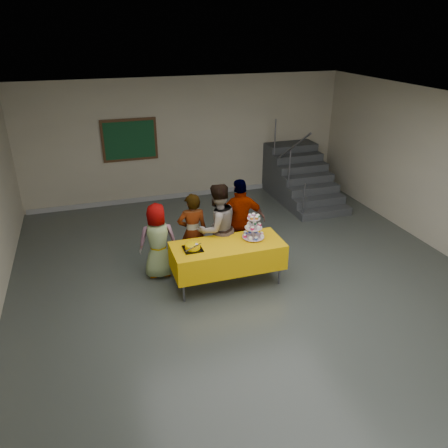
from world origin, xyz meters
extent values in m
plane|color=#4C514C|center=(0.00, 0.00, 0.00)|extent=(10.00, 10.00, 0.00)
cube|color=#B9AF95|center=(0.00, 5.00, 1.50)|extent=(8.00, 0.04, 3.00)
cube|color=silver|center=(0.00, 0.00, 3.00)|extent=(8.00, 10.00, 0.04)
cube|color=#999999|center=(0.00, 4.98, 0.06)|extent=(7.90, 0.03, 0.12)
cylinder|color=#595960|center=(-1.21, 0.40, 0.36)|extent=(0.04, 0.04, 0.73)
cylinder|color=#595960|center=(0.47, 0.40, 0.36)|extent=(0.04, 0.04, 0.73)
cylinder|color=#595960|center=(-1.21, 0.98, 0.36)|extent=(0.04, 0.04, 0.73)
cylinder|color=#595960|center=(0.47, 0.98, 0.36)|extent=(0.04, 0.04, 0.73)
cube|color=#595960|center=(-0.37, 0.69, 0.74)|extent=(1.80, 0.70, 0.02)
cube|color=#E6A604|center=(-0.37, 0.69, 0.55)|extent=(1.88, 0.78, 0.44)
cylinder|color=silver|center=(0.11, 0.77, 0.78)|extent=(0.18, 0.18, 0.01)
cylinder|color=silver|center=(0.11, 0.77, 0.98)|extent=(0.02, 0.02, 0.42)
cylinder|color=silver|center=(0.11, 0.77, 0.80)|extent=(0.38, 0.38, 0.01)
cylinder|color=silver|center=(0.11, 0.77, 0.97)|extent=(0.30, 0.30, 0.01)
cylinder|color=silver|center=(0.11, 0.77, 1.14)|extent=(0.22, 0.22, 0.01)
cube|color=black|center=(-0.97, 0.69, 0.78)|extent=(0.30, 0.30, 0.02)
cylinder|color=#FFC700|center=(-0.97, 0.69, 0.82)|extent=(0.25, 0.25, 0.07)
ellipsoid|color=#FFC700|center=(-0.97, 0.69, 0.86)|extent=(0.25, 0.25, 0.05)
ellipsoid|color=white|center=(-0.93, 0.66, 0.88)|extent=(0.08, 0.08, 0.02)
cube|color=silver|center=(-0.99, 0.56, 0.88)|extent=(0.30, 0.16, 0.04)
imported|color=slate|center=(-1.43, 1.34, 0.68)|extent=(0.70, 0.49, 1.36)
imported|color=slate|center=(-0.80, 1.37, 0.73)|extent=(0.56, 0.39, 1.47)
imported|color=slate|center=(-0.38, 1.23, 0.82)|extent=(0.94, 0.82, 1.64)
imported|color=slate|center=(0.11, 1.40, 0.81)|extent=(0.97, 0.45, 1.62)
cube|color=#424447|center=(2.70, 2.75, 0.09)|extent=(1.30, 0.30, 0.18)
cube|color=#424447|center=(2.70, 3.05, 0.18)|extent=(1.30, 0.30, 0.36)
cube|color=#424447|center=(2.70, 3.35, 0.27)|extent=(1.30, 0.30, 0.54)
cube|color=#424447|center=(2.70, 3.65, 0.36)|extent=(1.30, 0.30, 0.72)
cube|color=#424447|center=(2.70, 3.95, 0.45)|extent=(1.30, 0.30, 0.90)
cube|color=#424447|center=(2.70, 4.25, 0.54)|extent=(1.30, 0.30, 1.08)
cube|color=#424447|center=(2.70, 4.55, 0.63)|extent=(1.30, 0.30, 1.26)
cube|color=#424447|center=(2.70, 4.85, 0.63)|extent=(1.30, 0.30, 1.26)
cylinder|color=#595960|center=(2.10, 2.70, 0.45)|extent=(0.04, 0.04, 0.90)
cylinder|color=#595960|center=(2.10, 3.50, 0.99)|extent=(0.04, 0.04, 0.90)
cylinder|color=#595960|center=(2.10, 4.40, 1.53)|extent=(0.04, 0.04, 0.90)
cylinder|color=#595960|center=(2.10, 3.55, 1.44)|extent=(0.04, 1.85, 1.20)
cube|color=#472B16|center=(-1.40, 4.97, 1.60)|extent=(1.30, 0.04, 1.00)
cube|color=#174926|center=(-1.40, 4.94, 1.60)|extent=(1.18, 0.02, 0.88)
camera|label=1|loc=(-2.42, -5.43, 4.12)|focal=35.00mm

